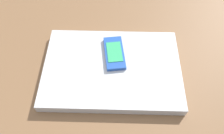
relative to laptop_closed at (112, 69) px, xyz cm
name	(u,v)px	position (x,y,z in cm)	size (l,w,h in cm)	color
desk_surface	(83,71)	(-7.98, -1.09, -2.76)	(120.00, 80.00, 3.00)	brown
laptop_closed	(112,69)	(0.00, 0.00, 0.00)	(35.17, 23.90, 2.52)	#B7BABC
cell_phone_on_laptop	(114,53)	(-0.39, 3.78, 1.81)	(8.41, 11.55, 1.17)	#1E479E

